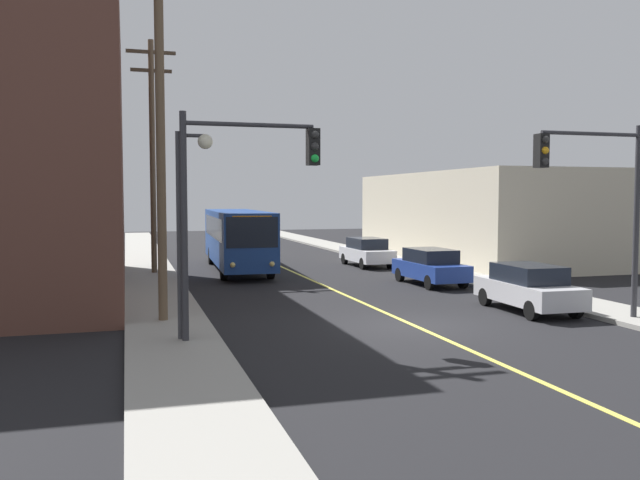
{
  "coord_description": "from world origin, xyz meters",
  "views": [
    {
      "loc": [
        -8.41,
        -18.45,
        3.92
      ],
      "look_at": [
        0.0,
        10.14,
        2.0
      ],
      "focal_mm": 37.14,
      "sensor_mm": 36.0,
      "label": 1
    }
  ],
  "objects_px": {
    "utility_pole_mid": "(152,147)",
    "traffic_signal_right_corner": "(596,185)",
    "city_bus": "(237,237)",
    "traffic_signal_left_corner": "(242,183)",
    "parked_car_blue": "(430,266)",
    "parked_car_silver": "(528,287)",
    "utility_pole_near": "(160,112)",
    "street_lamp_left": "(188,204)",
    "parked_car_white": "(367,252)"
  },
  "relations": [
    {
      "from": "parked_car_silver",
      "to": "parked_car_white",
      "type": "bearing_deg",
      "value": 90.29
    },
    {
      "from": "city_bus",
      "to": "utility_pole_mid",
      "type": "bearing_deg",
      "value": -165.41
    },
    {
      "from": "parked_car_white",
      "to": "street_lamp_left",
      "type": "relative_size",
      "value": 0.81
    },
    {
      "from": "parked_car_silver",
      "to": "utility_pole_near",
      "type": "xyz_separation_m",
      "value": [
        -12.16,
        1.15,
        5.66
      ]
    },
    {
      "from": "city_bus",
      "to": "parked_car_white",
      "type": "height_order",
      "value": "city_bus"
    },
    {
      "from": "traffic_signal_right_corner",
      "to": "parked_car_blue",
      "type": "bearing_deg",
      "value": 94.28
    },
    {
      "from": "parked_car_white",
      "to": "street_lamp_left",
      "type": "xyz_separation_m",
      "value": [
        -11.56,
        -17.43,
        2.9
      ]
    },
    {
      "from": "parked_car_silver",
      "to": "parked_car_white",
      "type": "distance_m",
      "value": 15.63
    },
    {
      "from": "parked_car_blue",
      "to": "utility_pole_near",
      "type": "height_order",
      "value": "utility_pole_near"
    },
    {
      "from": "traffic_signal_right_corner",
      "to": "street_lamp_left",
      "type": "height_order",
      "value": "traffic_signal_right_corner"
    },
    {
      "from": "street_lamp_left",
      "to": "city_bus",
      "type": "bearing_deg",
      "value": 76.67
    },
    {
      "from": "parked_car_blue",
      "to": "parked_car_white",
      "type": "bearing_deg",
      "value": 89.61
    },
    {
      "from": "utility_pole_mid",
      "to": "traffic_signal_left_corner",
      "type": "bearing_deg",
      "value": -84.31
    },
    {
      "from": "traffic_signal_right_corner",
      "to": "parked_car_white",
      "type": "bearing_deg",
      "value": 92.15
    },
    {
      "from": "city_bus",
      "to": "traffic_signal_right_corner",
      "type": "height_order",
      "value": "traffic_signal_right_corner"
    },
    {
      "from": "parked_car_white",
      "to": "utility_pole_mid",
      "type": "bearing_deg",
      "value": -174.96
    },
    {
      "from": "parked_car_blue",
      "to": "utility_pole_mid",
      "type": "distance_m",
      "value": 14.9
    },
    {
      "from": "city_bus",
      "to": "parked_car_blue",
      "type": "relative_size",
      "value": 2.76
    },
    {
      "from": "city_bus",
      "to": "traffic_signal_left_corner",
      "type": "xyz_separation_m",
      "value": [
        -2.74,
        -17.8,
        2.49
      ]
    },
    {
      "from": "traffic_signal_left_corner",
      "to": "parked_car_white",
      "type": "bearing_deg",
      "value": 60.19
    },
    {
      "from": "parked_car_silver",
      "to": "parked_car_blue",
      "type": "relative_size",
      "value": 1.0
    },
    {
      "from": "utility_pole_mid",
      "to": "traffic_signal_right_corner",
      "type": "xyz_separation_m",
      "value": [
        12.48,
        -17.14,
        -2.15
      ]
    },
    {
      "from": "utility_pole_mid",
      "to": "traffic_signal_right_corner",
      "type": "bearing_deg",
      "value": -53.95
    },
    {
      "from": "parked_car_silver",
      "to": "traffic_signal_left_corner",
      "type": "relative_size",
      "value": 0.74
    },
    {
      "from": "utility_pole_near",
      "to": "street_lamp_left",
      "type": "relative_size",
      "value": 2.12
    },
    {
      "from": "utility_pole_near",
      "to": "traffic_signal_right_corner",
      "type": "xyz_separation_m",
      "value": [
        12.77,
        -3.7,
        -2.2
      ]
    },
    {
      "from": "city_bus",
      "to": "traffic_signal_right_corner",
      "type": "distance_m",
      "value": 20.15
    },
    {
      "from": "parked_car_silver",
      "to": "street_lamp_left",
      "type": "bearing_deg",
      "value": -171.23
    },
    {
      "from": "city_bus",
      "to": "parked_car_silver",
      "type": "xyz_separation_m",
      "value": [
        7.48,
        -15.73,
        -0.98
      ]
    },
    {
      "from": "city_bus",
      "to": "traffic_signal_left_corner",
      "type": "distance_m",
      "value": 18.18
    },
    {
      "from": "parked_car_blue",
      "to": "utility_pole_near",
      "type": "distance_m",
      "value": 14.66
    },
    {
      "from": "parked_car_silver",
      "to": "traffic_signal_right_corner",
      "type": "xyz_separation_m",
      "value": [
        0.6,
        -2.55,
        3.46
      ]
    },
    {
      "from": "utility_pole_near",
      "to": "utility_pole_mid",
      "type": "distance_m",
      "value": 13.45
    },
    {
      "from": "utility_pole_near",
      "to": "traffic_signal_left_corner",
      "type": "bearing_deg",
      "value": -58.83
    },
    {
      "from": "city_bus",
      "to": "utility_pole_near",
      "type": "distance_m",
      "value": 16.02
    },
    {
      "from": "parked_car_silver",
      "to": "utility_pole_near",
      "type": "bearing_deg",
      "value": 174.62
    },
    {
      "from": "city_bus",
      "to": "parked_car_blue",
      "type": "bearing_deg",
      "value": -48.87
    },
    {
      "from": "parked_car_white",
      "to": "utility_pole_near",
      "type": "xyz_separation_m",
      "value": [
        -12.08,
        -14.49,
        5.66
      ]
    },
    {
      "from": "parked_car_blue",
      "to": "traffic_signal_right_corner",
      "type": "xyz_separation_m",
      "value": [
        0.74,
        -9.87,
        3.46
      ]
    },
    {
      "from": "city_bus",
      "to": "parked_car_silver",
      "type": "relative_size",
      "value": 2.75
    },
    {
      "from": "utility_pole_near",
      "to": "parked_car_blue",
      "type": "bearing_deg",
      "value": 27.18
    },
    {
      "from": "utility_pole_near",
      "to": "utility_pole_mid",
      "type": "relative_size",
      "value": 1.01
    },
    {
      "from": "traffic_signal_right_corner",
      "to": "street_lamp_left",
      "type": "relative_size",
      "value": 1.09
    },
    {
      "from": "utility_pole_near",
      "to": "traffic_signal_left_corner",
      "type": "height_order",
      "value": "utility_pole_near"
    },
    {
      "from": "utility_pole_mid",
      "to": "street_lamp_left",
      "type": "height_order",
      "value": "utility_pole_mid"
    },
    {
      "from": "street_lamp_left",
      "to": "parked_car_blue",
      "type": "bearing_deg",
      "value": 38.4
    },
    {
      "from": "parked_car_white",
      "to": "street_lamp_left",
      "type": "bearing_deg",
      "value": -123.55
    },
    {
      "from": "city_bus",
      "to": "utility_pole_near",
      "type": "xyz_separation_m",
      "value": [
        -4.68,
        -14.59,
        4.69
      ]
    },
    {
      "from": "parked_car_silver",
      "to": "parked_car_white",
      "type": "height_order",
      "value": "same"
    },
    {
      "from": "city_bus",
      "to": "parked_car_white",
      "type": "relative_size",
      "value": 2.76
    }
  ]
}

